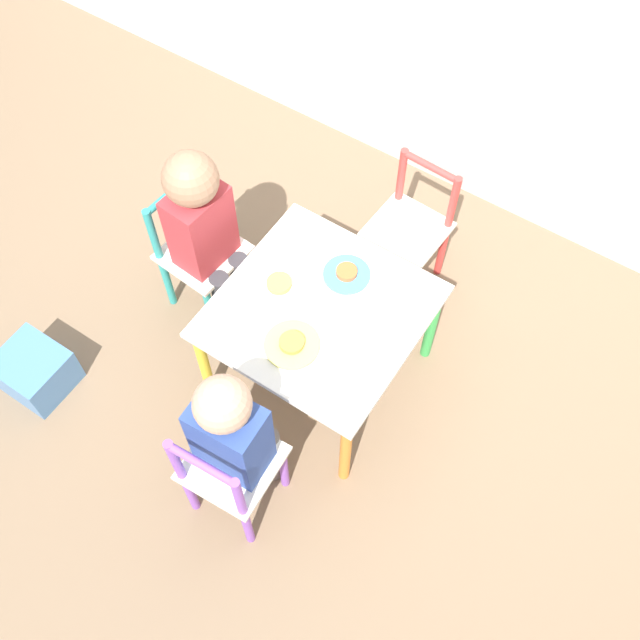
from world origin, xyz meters
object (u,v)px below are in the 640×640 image
Objects in this scene: plate_back at (347,274)px; storage_bin at (35,371)px; chair_purple at (229,472)px; chair_teal at (199,253)px; plate_left at (279,285)px; chair_red at (410,230)px; child_front at (235,432)px; plate_front at (292,344)px; kids_table at (320,319)px; child_left at (204,224)px.

storage_bin is (-0.81, -0.73, -0.35)m from plate_back.
chair_purple and chair_teal have the same top height.
chair_teal is 3.00× the size of plate_left.
plate_back is at bearing -73.79° from chair_teal.
child_front is (-0.00, -1.02, 0.18)m from chair_red.
plate_front is 0.96× the size of plate_left.
child_left is at bearing 175.35° from kids_table.
chair_purple is 0.80m from child_left.
child_left is 0.33m from plate_left.
chair_purple is 0.82m from chair_teal.
storage_bin is (-0.65, -0.58, -0.35)m from plate_left.
kids_table is 0.17m from plate_left.
child_left is 0.80m from storage_bin.
plate_back is at bearing 90.00° from kids_table.
kids_table is 1.16× the size of chair_red.
kids_table is 2.76× the size of storage_bin.
chair_purple is (0.03, -0.54, -0.10)m from kids_table.
chair_teal is at bearing -135.75° from chair_red.
chair_teal is at bearing 66.83° from storage_bin.
chair_red is (0.57, 0.50, 0.00)m from chair_teal.
chair_teal is 0.69× the size of child_left.
plate_back is (0.48, 0.12, -0.04)m from child_left.
plate_back is (0.54, 0.11, 0.17)m from chair_teal.
child_left is at bearing 173.17° from plate_left.
plate_left is (-0.18, 0.48, -0.01)m from child_front.
child_front reaches higher than plate_back.
kids_table is 1.03m from storage_bin.
child_left reaches higher than kids_table.
child_front is at bearing -69.07° from plate_left.
kids_table is at bearing -90.00° from chair_purple.
child_front is 4.85× the size of plate_back.
chair_teal reaches higher than plate_front.
plate_front and plate_left have the same top height.
kids_table is 0.81× the size of child_left.
chair_teal is at bearing 173.51° from plate_left.
child_left is 0.52m from plate_front.
chair_teal reaches higher than plate_back.
storage_bin is (-0.27, -0.62, -0.18)m from chair_teal.
plate_back is 0.68× the size of storage_bin.
chair_red is at bearing 85.60° from plate_back.
chair_teal is at bearing 159.84° from plate_front.
chair_red is (-0.00, 1.08, 0.00)m from chair_purple.
storage_bin is (-0.84, -0.04, -0.18)m from chair_purple.
chair_purple is 2.38× the size of storage_bin.
chair_purple is 0.72m from plate_back.
chair_purple is at bearing -70.93° from plate_left.
chair_purple is at bearing -86.70° from chair_red.
kids_table is at bearing -90.00° from plate_back.
plate_front is (0.54, -0.20, 0.17)m from chair_teal.
chair_teal is 0.22m from child_left.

